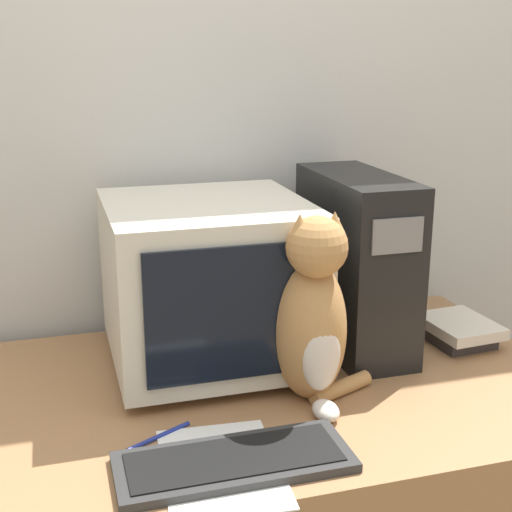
# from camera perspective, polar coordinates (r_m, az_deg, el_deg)

# --- Properties ---
(wall_back) EXTENTS (7.00, 0.05, 2.50)m
(wall_back) POSITION_cam_1_polar(r_m,az_deg,el_deg) (1.91, -4.78, 10.95)
(wall_back) COLOR silver
(wall_back) RESTS_ON ground_plane
(crt_monitor) EXTENTS (0.45, 0.48, 0.39)m
(crt_monitor) POSITION_cam_1_polar(r_m,az_deg,el_deg) (1.66, -3.85, -2.04)
(crt_monitor) COLOR beige
(crt_monitor) RESTS_ON desk
(computer_tower) EXTENTS (0.17, 0.42, 0.43)m
(computer_tower) POSITION_cam_1_polar(r_m,az_deg,el_deg) (1.77, 7.96, -0.44)
(computer_tower) COLOR black
(computer_tower) RESTS_ON desk
(keyboard) EXTENTS (0.43, 0.17, 0.02)m
(keyboard) POSITION_cam_1_polar(r_m,az_deg,el_deg) (1.33, -1.76, -16.13)
(keyboard) COLOR #2D2D2D
(keyboard) RESTS_ON desk
(cat) EXTENTS (0.23, 0.23, 0.41)m
(cat) POSITION_cam_1_polar(r_m,az_deg,el_deg) (1.49, 4.51, -4.95)
(cat) COLOR #B7844C
(cat) RESTS_ON desk
(book_stack) EXTENTS (0.17, 0.20, 0.06)m
(book_stack) POSITION_cam_1_polar(r_m,az_deg,el_deg) (1.89, 15.88, -5.76)
(book_stack) COLOR #383333
(book_stack) RESTS_ON desk
(pen) EXTENTS (0.13, 0.07, 0.01)m
(pen) POSITION_cam_1_polar(r_m,az_deg,el_deg) (1.43, -7.76, -14.11)
(pen) COLOR navy
(pen) RESTS_ON desk
(paper_sheet) EXTENTS (0.23, 0.31, 0.00)m
(paper_sheet) POSITION_cam_1_polar(r_m,az_deg,el_deg) (1.33, -2.79, -16.52)
(paper_sheet) COLOR white
(paper_sheet) RESTS_ON desk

